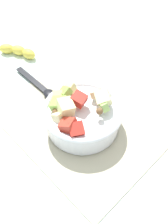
# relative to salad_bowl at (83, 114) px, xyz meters

# --- Properties ---
(ground_plane) EXTENTS (2.40, 2.40, 0.00)m
(ground_plane) POSITION_rel_salad_bowl_xyz_m (0.02, 0.00, -0.05)
(ground_plane) COLOR silver
(placemat) EXTENTS (0.45, 0.33, 0.01)m
(placemat) POSITION_rel_salad_bowl_xyz_m (0.02, 0.00, -0.05)
(placemat) COLOR #BCB299
(placemat) RESTS_ON ground_plane
(salad_bowl) EXTENTS (0.21, 0.21, 0.12)m
(salad_bowl) POSITION_rel_salad_bowl_xyz_m (0.00, 0.00, 0.00)
(salad_bowl) COLOR white
(salad_bowl) RESTS_ON placemat
(serving_spoon) EXTENTS (0.21, 0.04, 0.01)m
(serving_spoon) POSITION_rel_salad_bowl_xyz_m (0.19, -0.01, -0.04)
(serving_spoon) COLOR black
(serving_spoon) RESTS_ON placemat
(banana_whole) EXTENTS (0.15, 0.09, 0.04)m
(banana_whole) POSITION_rel_salad_bowl_xyz_m (0.41, -0.06, -0.03)
(banana_whole) COLOR yellow
(banana_whole) RESTS_ON ground_plane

